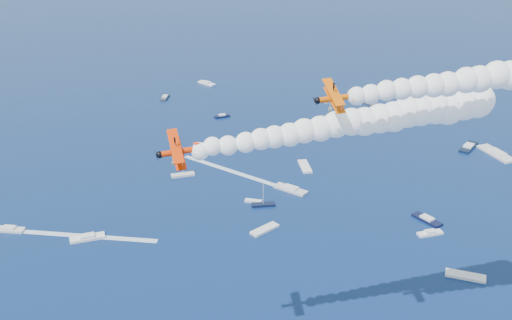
% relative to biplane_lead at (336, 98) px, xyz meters
% --- Properties ---
extents(biplane_lead, '(9.81, 10.69, 6.78)m').
position_rel_biplane_lead_xyz_m(biplane_lead, '(0.00, 0.00, 0.00)').
color(biplane_lead, '#F05C05').
extents(biplane_trail, '(10.99, 11.83, 7.84)m').
position_rel_biplane_lead_xyz_m(biplane_trail, '(-23.42, -7.60, -9.16)').
color(biplane_trail, '#F03305').
extents(smoke_trail_lead, '(58.06, 51.11, 10.53)m').
position_rel_biplane_lead_xyz_m(smoke_trail_lead, '(24.08, 13.69, 2.09)').
color(smoke_trail_lead, white).
extents(smoke_trail_trail, '(58.16, 53.28, 10.53)m').
position_rel_biplane_lead_xyz_m(smoke_trail_trail, '(0.03, 7.14, -7.07)').
color(smoke_trail_trail, white).
extents(spectator_boats, '(217.69, 176.42, 0.70)m').
position_rel_biplane_lead_xyz_m(spectator_boats, '(3.46, 90.49, -59.30)').
color(spectator_boats, silver).
rests_on(spectator_boats, ground).
extents(boat_wakes, '(200.52, 63.47, 0.04)m').
position_rel_biplane_lead_xyz_m(boat_wakes, '(-8.13, 65.71, -59.62)').
color(boat_wakes, white).
rests_on(boat_wakes, ground).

